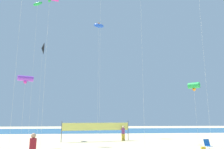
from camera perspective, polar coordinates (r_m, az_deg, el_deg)
The scene contains 12 objects.
ocean_band at distance 50.55m, azimuth -4.30°, elevation -14.40°, with size 120.00×20.00×0.01m, color #28608C.
beachgoer_plum_shirt at distance 28.21m, azimuth 2.94°, elevation -14.93°, with size 0.41×0.41×1.81m.
beachgoer_maroon_shirt at distance 15.08m, azimuth -20.03°, elevation -17.44°, with size 0.42×0.42×1.82m.
folding_beach_chair at distance 22.13m, azimuth 23.73°, elevation -16.33°, with size 0.52×0.65×0.89m.
volleyball_net at distance 27.44m, azimuth -4.13°, elevation -13.62°, with size 8.20×1.75×2.40m.
beach_handbag at distance 21.60m, azimuth 22.77°, elevation -17.40°, with size 0.38×0.19×0.30m, color gold.
kite_violet_tube at distance 24.00m, azimuth -21.71°, elevation -1.05°, with size 1.60×1.15×7.01m.
kite_green_tube at distance 26.49m, azimuth 20.64°, elevation -2.80°, with size 1.34×1.34×6.72m.
kite_blue_diamond at distance 33.46m, azimuth -3.00°, elevation 18.99°, with size 0.57×0.58×21.00m.
kite_black_delta at distance 33.32m, azimuth -17.70°, elevation 6.54°, with size 0.83×1.71×13.52m.
kite_green_inflatable at distance 31.65m, azimuth -18.86°, elevation 16.98°, with size 1.36×0.63×17.90m.
kite_blue_inflatable at distance 38.28m, azimuth -3.50°, elevation 12.61°, with size 2.07×1.39×18.87m.
Camera 1 is at (-1.06, -15.50, 2.76)m, focal length 34.95 mm.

